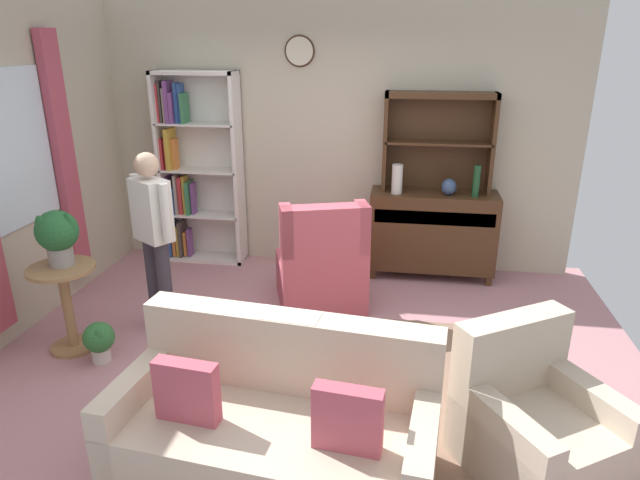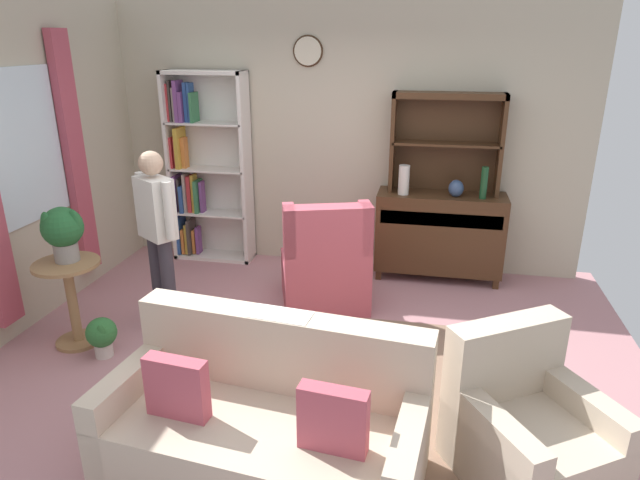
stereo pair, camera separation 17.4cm
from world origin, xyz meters
The scene contains 16 objects.
ground_plane centered at (0.00, 0.00, -0.01)m, with size 5.40×4.60×0.02m, color #B27A7F.
wall_back centered at (0.00, 2.13, 1.41)m, with size 5.00×0.09×2.80m.
area_rug centered at (0.20, -0.30, 0.00)m, with size 2.29×2.15×0.01m, color #846651.
bookshelf centered at (-1.59, 1.94, 1.03)m, with size 0.90×0.30×2.10m.
sideboard centered at (1.04, 1.86, 0.51)m, with size 1.30×0.45×0.92m.
sideboard_hutch centered at (1.04, 1.97, 1.56)m, with size 1.10×0.26×1.00m.
vase_tall centered at (0.65, 1.78, 1.07)m, with size 0.11×0.11×0.30m, color beige.
vase_round centered at (1.17, 1.79, 1.01)m, with size 0.15×0.15×0.17m, color #33476B.
bottle_wine centered at (1.43, 1.77, 1.08)m, with size 0.07×0.07×0.32m, color #194223.
couch_floral centered at (0.07, -1.22, 0.31)m, with size 1.88×1.04×0.90m.
armchair_floral centered at (1.54, -0.95, 0.29)m, with size 1.05×1.06×0.88m.
wingback_chair centered at (-0.01, 0.97, 0.38)m, with size 0.99×1.00×1.05m.
plant_stand centered at (-1.91, -0.12, 0.45)m, with size 0.52×0.52×0.73m.
potted_plant_large centered at (-1.92, -0.08, 0.99)m, with size 0.32×0.32×0.45m.
potted_plant_small centered at (-1.58, -0.27, 0.19)m, with size 0.24×0.24×0.33m.
person_reading centered at (-1.33, 0.35, 0.91)m, with size 0.48×0.36×1.56m.
Camera 1 is at (0.72, -3.76, 2.42)m, focal length 31.05 mm.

